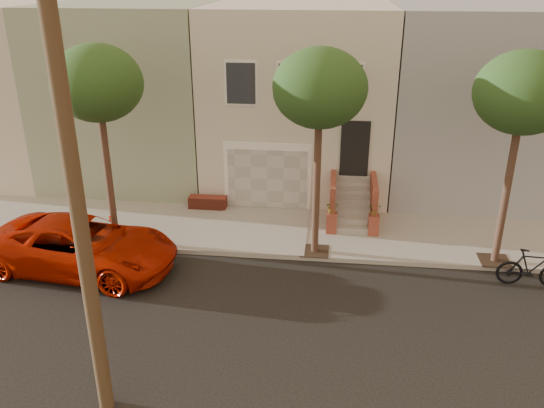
# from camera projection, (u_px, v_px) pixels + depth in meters

# --- Properties ---
(ground) EXTENTS (90.00, 90.00, 0.00)m
(ground) POSITION_uv_depth(u_px,v_px,m) (268.00, 325.00, 14.21)
(ground) COLOR black
(ground) RESTS_ON ground
(sidewalk) EXTENTS (40.00, 3.70, 0.15)m
(sidewalk) POSITION_uv_depth(u_px,v_px,m) (287.00, 232.00, 19.07)
(sidewalk) COLOR #9B988D
(sidewalk) RESTS_ON ground
(house_row) EXTENTS (33.10, 11.70, 7.00)m
(house_row) POSITION_uv_depth(u_px,v_px,m) (301.00, 93.00, 23.01)
(house_row) COLOR #BBB2A0
(house_row) RESTS_ON sidewalk
(tree_left) EXTENTS (2.70, 2.57, 6.30)m
(tree_left) POSITION_uv_depth(u_px,v_px,m) (97.00, 85.00, 16.29)
(tree_left) COLOR #2D2116
(tree_left) RESTS_ON sidewalk
(tree_mid) EXTENTS (2.70, 2.57, 6.30)m
(tree_mid) POSITION_uv_depth(u_px,v_px,m) (320.00, 90.00, 15.61)
(tree_mid) COLOR #2D2116
(tree_mid) RESTS_ON sidewalk
(tree_right) EXTENTS (2.70, 2.57, 6.30)m
(tree_right) POSITION_uv_depth(u_px,v_px,m) (524.00, 94.00, 15.04)
(tree_right) COLOR #2D2116
(tree_right) RESTS_ON sidewalk
(pickup_truck) EXTENTS (5.97, 3.29, 1.58)m
(pickup_truck) POSITION_uv_depth(u_px,v_px,m) (81.00, 246.00, 16.55)
(pickup_truck) COLOR #AC1601
(pickup_truck) RESTS_ON ground
(motorcycle) EXTENTS (1.94, 0.66, 1.15)m
(motorcycle) POSITION_uv_depth(u_px,v_px,m) (532.00, 268.00, 15.75)
(motorcycle) COLOR black
(motorcycle) RESTS_ON ground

